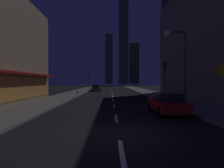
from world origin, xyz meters
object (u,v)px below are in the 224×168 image
object	(u,v)px
fire_hydrant_far_left	(78,92)
traffic_light_far_left	(89,77)
street_lamp_right	(176,49)
car_parked_far	(96,88)
car_parked_near	(167,103)
traffic_light_near_right	(164,73)
pedestrian_crossing_sign	(223,86)

from	to	relation	value
fire_hydrant_far_left	traffic_light_far_left	xyz separation A→B (m)	(0.40, 13.38, 2.74)
street_lamp_right	fire_hydrant_far_left	bearing A→B (deg)	127.50
car_parked_far	traffic_light_far_left	bearing A→B (deg)	126.39
traffic_light_far_left	street_lamp_right	distance (m)	30.18
car_parked_near	fire_hydrant_far_left	size ratio (longest dim) A/B	6.48
car_parked_far	traffic_light_near_right	size ratio (longest dim) A/B	1.01
fire_hydrant_far_left	traffic_light_near_right	xyz separation A→B (m)	(11.40, -11.00, 2.74)
fire_hydrant_far_left	traffic_light_far_left	world-z (taller)	traffic_light_far_left
fire_hydrant_far_left	traffic_light_far_left	bearing A→B (deg)	88.29
car_parked_far	street_lamp_right	xyz separation A→B (m)	(8.98, -25.51, 4.33)
pedestrian_crossing_sign	street_lamp_right	bearing A→B (deg)	92.05
car_parked_far	car_parked_near	bearing A→B (deg)	-75.86
traffic_light_far_left	car_parked_far	bearing A→B (deg)	-53.61
traffic_light_far_left	street_lamp_right	size ratio (longest dim) A/B	0.64
traffic_light_near_right	car_parked_near	bearing A→B (deg)	-105.67
traffic_light_far_left	pedestrian_crossing_sign	bearing A→B (deg)	-72.04
traffic_light_near_right	pedestrian_crossing_sign	distance (m)	9.92
car_parked_near	traffic_light_far_left	bearing A→B (deg)	106.28
car_parked_far	traffic_light_far_left	distance (m)	4.03
traffic_light_far_left	pedestrian_crossing_sign	distance (m)	36.01
car_parked_near	fire_hydrant_far_left	bearing A→B (deg)	118.12
car_parked_near	pedestrian_crossing_sign	bearing A→B (deg)	-57.00
car_parked_far	fire_hydrant_far_left	world-z (taller)	car_parked_far
traffic_light_near_right	pedestrian_crossing_sign	world-z (taller)	traffic_light_near_right
street_lamp_right	car_parked_near	bearing A→B (deg)	-120.04
car_parked_near	traffic_light_far_left	distance (m)	32.56
traffic_light_near_right	traffic_light_far_left	distance (m)	26.75
traffic_light_far_left	pedestrian_crossing_sign	world-z (taller)	traffic_light_far_left
traffic_light_near_right	fire_hydrant_far_left	bearing A→B (deg)	136.01
car_parked_near	traffic_light_near_right	xyz separation A→B (m)	(1.90, 6.77, 2.45)
car_parked_far	pedestrian_crossing_sign	xyz separation A→B (m)	(9.20, -31.66, 1.28)
traffic_light_near_right	traffic_light_far_left	world-z (taller)	same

